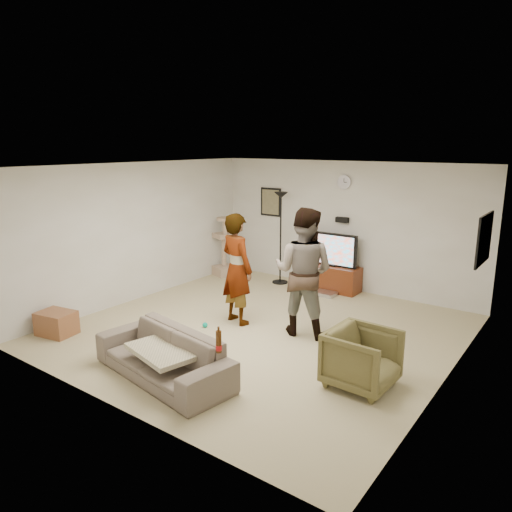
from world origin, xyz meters
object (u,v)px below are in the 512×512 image
Objects in this scene: person_left at (237,269)px; person_right at (303,272)px; floor_lamp at (281,238)px; beer_bottle at (219,342)px; side_table at (57,323)px; armchair at (362,359)px; cat_tree at (224,246)px; tv at (331,249)px; sofa at (163,355)px; tv_stand at (330,277)px.

person_right reaches higher than person_left.
person_right is at bearing -49.52° from floor_lamp.
beer_bottle is 3.25m from side_table.
armchair is at bearing -44.04° from floor_lamp.
floor_lamp is 3.49× the size of side_table.
person_left is 2.41m from beer_bottle.
person_right is 2.50× the size of armchair.
armchair is at bearing 46.78° from beer_bottle.
person_left is 3.31× the size of side_table.
cat_tree is at bearing 59.88° from armchair.
side_table is (-2.27, -4.47, -0.64)m from tv.
armchair is (2.06, 1.23, 0.06)m from sofa.
beer_bottle is (3.31, -4.05, 0.05)m from cat_tree.
sofa is 2.31m from side_table.
tv_stand is 2.43m from person_right.
beer_bottle is at bearing 8.85° from sofa.
floor_lamp reaches higher than beer_bottle.
floor_lamp reaches higher than sofa.
sofa is at bearing 180.00° from beer_bottle.
person_right reaches higher than beer_bottle.
tv is 0.83× the size of cat_tree.
floor_lamp is at bearing 114.93° from beer_bottle.
floor_lamp is at bearing -169.99° from tv_stand.
tv is at bearing 35.21° from armchair.
armchair is (1.41, -1.01, -0.61)m from person_right.
person_left is 2.31× the size of armchair.
beer_bottle is at bearing -65.07° from floor_lamp.
tv_stand is 4.46m from sofa.
floor_lamp is 1.05× the size of person_left.
sofa is at bearing 116.19° from person_left.
sofa is (-0.66, -2.24, -0.67)m from person_right.
tv is at bearing -84.69° from person_left.
person_left is (-0.39, -2.45, 0.64)m from tv_stand.
tv_stand is at bearing 101.90° from beer_bottle.
sofa is at bearing 63.73° from person_right.
person_right reaches higher than cat_tree.
armchair is (1.16, 1.23, -0.35)m from beer_bottle.
floor_lamp is 1.37m from cat_tree.
cat_tree reaches higher than armchair.
cat_tree is 4.09m from side_table.
cat_tree is 5.23m from beer_bottle.
floor_lamp is at bearing 48.13° from armchair.
side_table is at bearing -105.99° from floor_lamp.
tv_stand is 2.56m from person_left.
side_table is (-2.96, -2.25, -0.78)m from person_right.
tv is at bearing 63.03° from side_table.
person_right is at bearing -153.51° from person_left.
tv_stand is 1.27m from floor_lamp.
beer_bottle is (0.94, -4.46, 0.45)m from tv_stand.
sofa is 3.67× the size of side_table.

